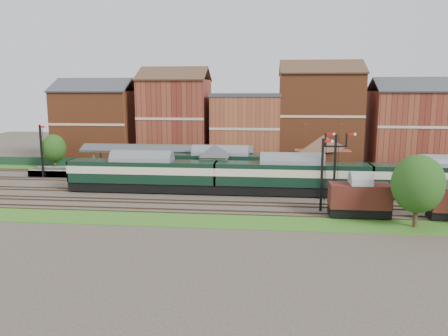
# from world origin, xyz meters

# --- Properties ---
(ground) EXTENTS (160.00, 160.00, 0.00)m
(ground) POSITION_xyz_m (0.00, 0.00, 0.00)
(ground) COLOR #473D33
(ground) RESTS_ON ground
(grass_back) EXTENTS (90.00, 4.50, 0.06)m
(grass_back) POSITION_xyz_m (0.00, 16.00, 0.03)
(grass_back) COLOR #2D6619
(grass_back) RESTS_ON ground
(grass_front) EXTENTS (90.00, 5.00, 0.06)m
(grass_front) POSITION_xyz_m (0.00, -12.00, 0.03)
(grass_front) COLOR #2D6619
(grass_front) RESTS_ON ground
(fence) EXTENTS (90.00, 0.12, 1.50)m
(fence) POSITION_xyz_m (0.00, 18.00, 0.75)
(fence) COLOR #193823
(fence) RESTS_ON ground
(platform) EXTENTS (55.00, 3.40, 1.00)m
(platform) POSITION_xyz_m (-5.00, 9.75, 0.50)
(platform) COLOR #2D2D2D
(platform) RESTS_ON ground
(signal_box) EXTENTS (5.40, 5.40, 6.00)m
(signal_box) POSITION_xyz_m (-3.00, 3.25, 3.19)
(signal_box) COLOR #69805B
(signal_box) RESTS_ON ground
(brick_hut) EXTENTS (3.20, 2.64, 2.94)m
(brick_hut) POSITION_xyz_m (5.00, 3.25, 1.20)
(brick_hut) COLOR maroon
(brick_hut) RESTS_ON ground
(station_building) EXTENTS (8.10, 8.10, 5.90)m
(station_building) POSITION_xyz_m (12.00, 9.75, 3.96)
(station_building) COLOR #964826
(station_building) RESTS_ON platform
(canopy) EXTENTS (26.00, 3.89, 4.08)m
(canopy) POSITION_xyz_m (-11.00, 9.75, 4.58)
(canopy) COLOR #495133
(canopy) RESTS_ON platform
(semaphore_bracket) EXTENTS (3.60, 0.25, 8.18)m
(semaphore_bracket) POSITION_xyz_m (12.04, -2.50, 4.63)
(semaphore_bracket) COLOR black
(semaphore_bracket) RESTS_ON ground
(semaphore_platform_end) EXTENTS (1.23, 0.25, 8.00)m
(semaphore_platform_end) POSITION_xyz_m (-29.98, 8.00, 4.16)
(semaphore_platform_end) COLOR black
(semaphore_platform_end) RESTS_ON ground
(semaphore_siding) EXTENTS (1.23, 0.25, 8.00)m
(semaphore_siding) POSITION_xyz_m (10.02, -7.00, 4.16)
(semaphore_siding) COLOR black
(semaphore_siding) RESTS_ON ground
(town_backdrop) EXTENTS (69.00, 10.00, 16.00)m
(town_backdrop) POSITION_xyz_m (-0.18, 25.00, 7.00)
(town_backdrop) COLOR #964826
(town_backdrop) RESTS_ON ground
(dmu_train) EXTENTS (57.51, 3.02, 4.42)m
(dmu_train) POSITION_xyz_m (7.15, 0.00, 2.57)
(dmu_train) COLOR black
(dmu_train) RESTS_ON ground
(platform_railcar) EXTENTS (19.27, 3.03, 4.44)m
(platform_railcar) POSITION_xyz_m (-2.56, 6.50, 2.58)
(platform_railcar) COLOR black
(platform_railcar) RESTS_ON ground
(goods_van_a) EXTENTS (6.15, 2.67, 3.73)m
(goods_van_a) POSITION_xyz_m (13.68, -9.00, 2.12)
(goods_van_a) COLOR black
(goods_van_a) RESTS_ON ground
(tree_far) EXTENTS (4.86, 4.86, 7.10)m
(tree_far) POSITION_xyz_m (18.38, -12.00, 4.29)
(tree_far) COLOR #382619
(tree_far) RESTS_ON ground
(tree_back) EXTENTS (4.01, 4.01, 5.87)m
(tree_back) POSITION_xyz_m (-31.66, 15.02, 3.54)
(tree_back) COLOR #382619
(tree_back) RESTS_ON ground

